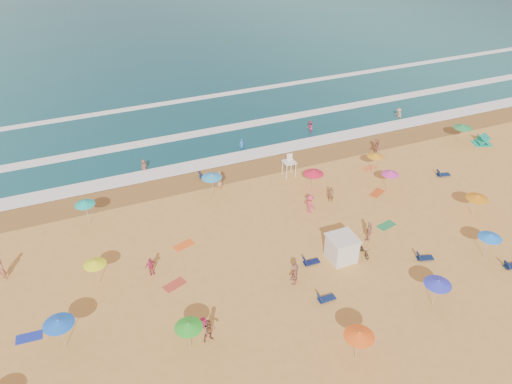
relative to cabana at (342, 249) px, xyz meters
name	(u,v)px	position (x,y,z in m)	size (l,w,h in m)	color
ground	(287,243)	(-3.16, 3.43, -1.00)	(220.00, 220.00, 0.00)	gold
ocean	(118,11)	(-3.16, 87.43, -1.00)	(220.00, 140.00, 0.18)	#0C4756
wet_sand	(235,171)	(-3.16, 15.93, -0.99)	(220.00, 220.00, 0.00)	olive
surf_foam	(208,134)	(-3.16, 24.75, -0.90)	(200.00, 18.70, 0.05)	white
cabana	(342,249)	(0.00, 0.00, 0.00)	(2.00, 2.00, 2.00)	silver
cabana_roof	(343,238)	(0.00, 0.00, 1.06)	(2.20, 2.20, 0.12)	silver
bicycle	(363,250)	(1.90, -0.30, -0.56)	(0.58, 1.67, 0.88)	black
lifeguard_stand	(289,166)	(1.66, 13.12, 0.05)	(1.20, 1.20, 2.10)	white
beach_umbrellas	(301,226)	(-2.34, 2.55, 1.14)	(50.47, 23.31, 0.74)	#FF5C15
loungers	(356,244)	(1.96, 0.90, -0.83)	(57.81, 24.68, 0.34)	#0E1147
towels	(319,264)	(-1.93, 0.08, -0.98)	(44.05, 23.11, 0.03)	#B61646
popup_tents	(507,173)	(21.57, 4.22, -0.40)	(8.87, 15.56, 1.20)	#FF38AD
beachgoers	(276,205)	(-2.22, 7.81, -0.19)	(47.76, 26.59, 2.11)	#D2346A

